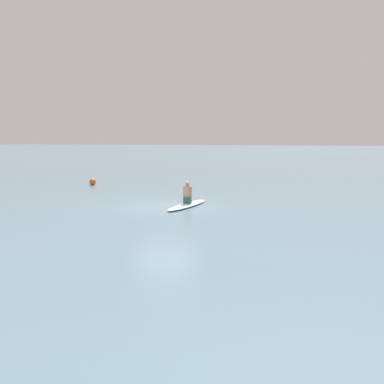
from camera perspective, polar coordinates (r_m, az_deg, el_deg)
ground_plane at (r=18.00m, az=-3.59°, el=-1.91°), size 400.00×400.00×0.00m
surfboard at (r=17.92m, az=-0.61°, el=-1.73°), size 0.71×3.38×0.13m
person_paddler at (r=17.86m, az=-0.61°, el=-0.19°), size 0.41×0.31×0.93m
buoy_marker at (r=27.07m, az=-13.08°, el=1.34°), size 0.41×0.41×0.41m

